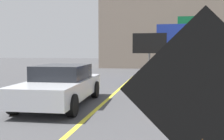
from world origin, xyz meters
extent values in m
cube|color=yellow|center=(0.00, 6.00, 0.00)|extent=(0.14, 36.00, 0.01)
cube|color=orange|center=(2.47, 3.21, 1.52)|extent=(1.56, 0.03, 1.56)
cube|color=black|center=(2.47, 3.19, 1.52)|extent=(1.63, 0.01, 1.63)
cube|color=black|center=(2.47, 3.23, 1.52)|extent=(0.28, 0.01, 0.52)
cube|color=orange|center=(1.44, 13.40, 0.23)|extent=(1.17, 1.84, 0.45)
cylinder|color=#4C4C4C|center=(1.44, 13.40, 1.10)|extent=(0.10, 0.10, 1.30)
cube|color=black|center=(1.44, 13.40, 2.23)|extent=(1.60, 0.15, 0.95)
sphere|color=yellow|center=(2.00, 13.43, 2.23)|extent=(0.09, 0.09, 0.09)
sphere|color=yellow|center=(1.70, 13.44, 2.23)|extent=(0.09, 0.09, 0.09)
sphere|color=yellow|center=(1.40, 13.45, 2.23)|extent=(0.09, 0.09, 0.09)
sphere|color=yellow|center=(1.10, 13.46, 2.23)|extent=(0.09, 0.09, 0.09)
sphere|color=yellow|center=(0.93, 13.47, 2.41)|extent=(0.09, 0.09, 0.09)
sphere|color=yellow|center=(0.93, 13.47, 2.04)|extent=(0.09, 0.09, 0.09)
cube|color=black|center=(3.03, 18.05, 0.57)|extent=(1.88, 6.81, 0.25)
cube|color=silver|center=(3.11, 20.48, 1.65)|extent=(2.44, 1.97, 1.90)
cube|color=navy|center=(3.00, 17.02, 1.97)|extent=(2.52, 4.67, 2.53)
cylinder|color=black|center=(1.97, 20.38, 0.45)|extent=(0.31, 0.91, 0.90)
cylinder|color=black|center=(4.24, 20.31, 0.45)|extent=(0.31, 0.91, 0.90)
cylinder|color=black|center=(1.83, 16.06, 0.45)|extent=(0.31, 0.91, 0.90)
cylinder|color=black|center=(4.10, 15.98, 0.45)|extent=(0.31, 0.91, 0.90)
cube|color=silver|center=(-1.40, 9.31, 0.58)|extent=(2.05, 4.83, 0.60)
cube|color=black|center=(-1.41, 9.55, 1.13)|extent=(1.72, 2.21, 0.50)
cylinder|color=black|center=(-0.45, 7.78, 0.33)|extent=(0.25, 0.67, 0.66)
cylinder|color=black|center=(-2.23, 7.71, 0.33)|extent=(0.25, 0.67, 0.66)
cylinder|color=black|center=(-0.58, 10.92, 0.33)|extent=(0.25, 0.67, 0.66)
cylinder|color=black|center=(-2.36, 10.85, 0.33)|extent=(0.25, 0.67, 0.66)
cylinder|color=gray|center=(5.97, 24.88, 2.50)|extent=(0.18, 0.18, 5.00)
cube|color=#0F6033|center=(4.57, 24.81, 4.15)|extent=(2.60, 0.19, 1.30)
cube|color=white|center=(4.57, 24.84, 4.15)|extent=(1.82, 0.10, 0.18)
cube|color=gray|center=(4.88, 31.54, 5.42)|extent=(18.80, 7.25, 10.84)
cylinder|color=white|center=(2.33, 5.21, 0.35)|extent=(0.19, 0.19, 0.08)
cube|color=black|center=(2.06, 7.96, 0.01)|extent=(0.36, 0.36, 0.03)
cone|color=orange|center=(2.06, 7.96, 0.34)|extent=(0.28, 0.28, 0.62)
cylinder|color=white|center=(2.06, 7.96, 0.37)|extent=(0.19, 0.19, 0.08)
cube|color=black|center=(1.83, 10.62, 0.01)|extent=(0.36, 0.36, 0.03)
cone|color=#EA5B0C|center=(1.83, 10.62, 0.35)|extent=(0.28, 0.28, 0.64)
cylinder|color=white|center=(1.83, 10.62, 0.38)|extent=(0.19, 0.19, 0.08)
camera|label=1|loc=(2.09, 0.49, 1.91)|focal=43.39mm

